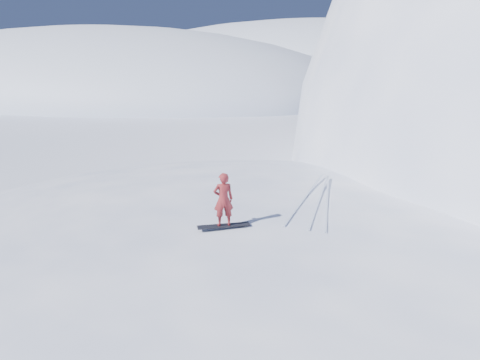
# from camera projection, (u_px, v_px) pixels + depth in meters

# --- Properties ---
(ground) EXTENTS (400.00, 400.00, 0.00)m
(ground) POSITION_uv_depth(u_px,v_px,m) (286.00, 333.00, 11.20)
(ground) COLOR white
(ground) RESTS_ON ground
(near_ridge) EXTENTS (36.00, 28.00, 4.80)m
(near_ridge) POSITION_uv_depth(u_px,v_px,m) (351.00, 290.00, 13.32)
(near_ridge) COLOR white
(near_ridge) RESTS_ON ground
(far_ridge_a) EXTENTS (120.00, 70.00, 28.00)m
(far_ridge_a) POSITION_uv_depth(u_px,v_px,m) (88.00, 94.00, 93.58)
(far_ridge_a) COLOR white
(far_ridge_a) RESTS_ON ground
(far_ridge_c) EXTENTS (140.00, 90.00, 36.00)m
(far_ridge_c) POSITION_uv_depth(u_px,v_px,m) (297.00, 86.00, 123.02)
(far_ridge_c) COLOR white
(far_ridge_c) RESTS_ON ground
(wind_bumps) EXTENTS (16.00, 14.40, 1.00)m
(wind_bumps) POSITION_uv_depth(u_px,v_px,m) (294.00, 291.00, 13.26)
(wind_bumps) COLOR white
(wind_bumps) RESTS_ON ground
(snowboard) EXTENTS (1.32, 1.16, 0.02)m
(snowboard) POSITION_uv_depth(u_px,v_px,m) (224.00, 226.00, 12.04)
(snowboard) COLOR black
(snowboard) RESTS_ON near_ridge
(snowboarder) EXTENTS (0.66, 0.64, 1.52)m
(snowboarder) POSITION_uv_depth(u_px,v_px,m) (223.00, 199.00, 11.83)
(snowboarder) COLOR maroon
(snowboarder) RESTS_ON snowboard
(vapor_plume) EXTENTS (10.85, 8.68, 7.60)m
(vapor_plume) POSITION_uv_depth(u_px,v_px,m) (25.00, 101.00, 76.71)
(vapor_plume) COLOR white
(vapor_plume) RESTS_ON ground
(board_tracks) EXTENTS (1.96, 5.96, 0.04)m
(board_tracks) POSITION_uv_depth(u_px,v_px,m) (318.00, 197.00, 14.55)
(board_tracks) COLOR silver
(board_tracks) RESTS_ON ground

